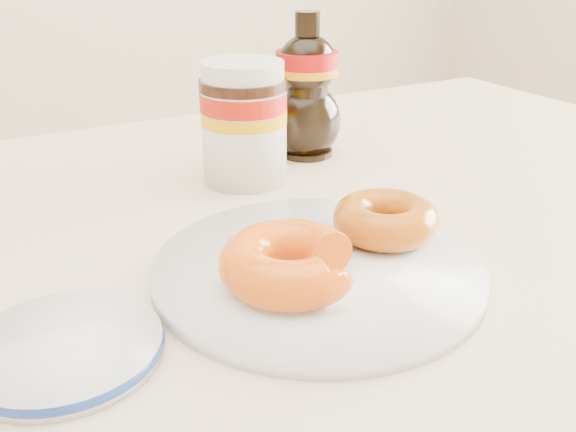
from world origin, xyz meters
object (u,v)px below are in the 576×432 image
dining_table (243,326)px  donut_bitten (289,263)px  donut_whole (385,219)px  syrup_bottle (307,86)px  nutella_jar (244,118)px  blue_rim_saucer (64,348)px  plate (318,269)px

dining_table → donut_bitten: donut_bitten is taller
donut_bitten → donut_whole: 0.12m
dining_table → syrup_bottle: (0.19, 0.20, 0.17)m
nutella_jar → syrup_bottle: syrup_bottle is taller
dining_table → nutella_jar: (0.08, 0.15, 0.16)m
blue_rim_saucer → donut_bitten: bearing=-3.0°
plate → syrup_bottle: bearing=61.2°
dining_table → syrup_bottle: 0.32m
dining_table → syrup_bottle: bearing=47.0°
plate → donut_whole: (0.08, 0.01, 0.02)m
plate → donut_bitten: bearing=-151.7°
donut_whole → dining_table: bearing=149.6°
syrup_bottle → dining_table: bearing=-133.0°
nutella_jar → donut_whole: bearing=-81.7°
nutella_jar → syrup_bottle: bearing=23.0°
donut_whole → nutella_jar: size_ratio=0.69×
dining_table → donut_bitten: bearing=-92.7°
dining_table → donut_whole: (0.11, -0.06, 0.11)m
dining_table → plate: 0.12m
syrup_bottle → donut_whole: bearing=-105.9°
blue_rim_saucer → donut_whole: bearing=5.0°
dining_table → syrup_bottle: syrup_bottle is taller
donut_bitten → nutella_jar: (0.08, 0.25, 0.04)m
dining_table → plate: (0.03, -0.08, 0.09)m
donut_bitten → dining_table: bearing=89.8°
blue_rim_saucer → plate: bearing=3.3°
syrup_bottle → blue_rim_saucer: syrup_bottle is taller
plate → blue_rim_saucer: size_ratio=2.04×
plate → nutella_jar: nutella_jar is taller
donut_whole → syrup_bottle: 0.28m
dining_table → blue_rim_saucer: blue_rim_saucer is taller
syrup_bottle → blue_rim_saucer: size_ratio=1.32×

